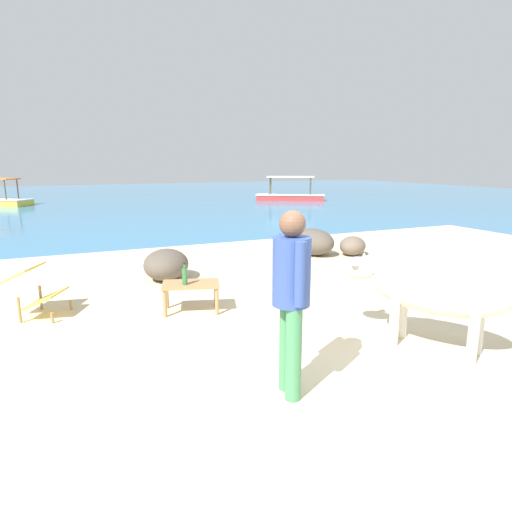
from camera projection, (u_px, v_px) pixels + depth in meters
The scene contains 12 objects.
sand_beach at pixel (347, 368), 4.38m from camera, with size 18.00×14.00×0.04m, color beige.
water_surface at pixel (112, 200), 24.06m from camera, with size 60.00×36.00×0.03m, color teal.
cow at pixel (434, 289), 4.65m from camera, with size 1.25×1.76×1.03m.
low_bench_table at pixel (191, 288), 5.91m from camera, with size 0.85×0.64×0.40m.
bottle at pixel (185, 276), 5.78m from camera, with size 0.07×0.07×0.30m.
deck_chair_near at pixel (33, 288), 5.72m from camera, with size 0.92×0.81×0.68m.
deck_chair_far at pixel (430, 261), 7.26m from camera, with size 0.91×0.78×0.68m.
person_standing at pixel (291, 290), 3.66m from camera, with size 0.32×0.50×1.62m.
shore_rock_medium at pixel (313, 242), 9.57m from camera, with size 1.03×0.76×0.58m, color brown.
shore_rock_small at pixel (166, 264), 7.55m from camera, with size 0.96×0.77×0.53m, color brown.
shore_rock_flat at pixel (353, 246), 9.56m from camera, with size 0.65×0.55×0.42m, color #6B5B4C.
boat_red at pixel (290, 195), 23.67m from camera, with size 3.76×2.82×1.29m.
Camera 1 is at (-2.46, -3.33, 2.04)m, focal length 30.65 mm.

